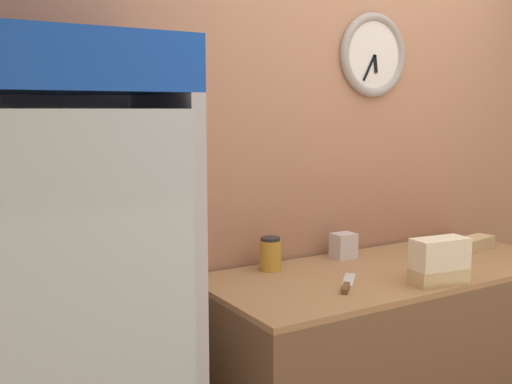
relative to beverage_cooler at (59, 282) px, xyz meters
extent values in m
cube|color=#AD7A5B|center=(1.45, 0.32, 0.36)|extent=(5.20, 0.06, 2.70)
torus|color=gray|center=(1.64, 0.28, 0.86)|extent=(0.42, 0.04, 0.42)
cylinder|color=white|center=(1.64, 0.28, 0.86)|extent=(0.34, 0.01, 0.34)
cube|color=black|center=(1.65, 0.27, 0.81)|extent=(0.03, 0.01, 0.09)
cube|color=black|center=(1.60, 0.27, 0.79)|extent=(0.08, 0.01, 0.13)
cube|color=brown|center=(1.45, -0.09, -0.57)|extent=(1.74, 0.73, 0.84)
cube|color=#9E754C|center=(1.45, -0.09, -0.14)|extent=(1.74, 0.73, 0.02)
cube|color=#B2B7BC|center=(0.00, 0.25, -0.18)|extent=(0.78, 0.04, 1.63)
cube|color=#B2B7BC|center=(0.37, -0.04, -0.18)|extent=(0.05, 0.63, 1.63)
cube|color=white|center=(0.00, 0.22, -0.18)|extent=(0.68, 0.02, 1.53)
cube|color=silver|center=(0.00, -0.36, -0.18)|extent=(0.68, 0.01, 1.53)
cube|color=blue|center=(0.00, -0.07, 0.73)|extent=(0.78, 0.56, 0.18)
cube|color=silver|center=(0.00, -0.06, -0.31)|extent=(0.66, 0.51, 0.01)
cube|color=silver|center=(0.00, -0.06, -0.02)|extent=(0.66, 0.51, 0.01)
cube|color=silver|center=(0.00, -0.06, 0.27)|extent=(0.66, 0.51, 0.01)
cylinder|color=#2D6B38|center=(0.05, -0.27, 0.36)|extent=(0.08, 0.08, 0.18)
cylinder|color=#2D6B38|center=(0.05, -0.27, 0.49)|extent=(0.03, 0.03, 0.08)
cylinder|color=gold|center=(-0.21, -0.28, 0.07)|extent=(0.06, 0.06, 0.16)
cylinder|color=gold|center=(-0.21, -0.28, 0.18)|extent=(0.02, 0.02, 0.07)
cylinder|color=gold|center=(-0.05, -0.27, -0.22)|extent=(0.07, 0.07, 0.17)
cylinder|color=gold|center=(-0.05, -0.27, -0.10)|extent=(0.03, 0.03, 0.07)
cylinder|color=#B2BCCC|center=(-0.04, -0.27, 0.36)|extent=(0.08, 0.08, 0.17)
cylinder|color=#B2BCCC|center=(-0.04, -0.27, 0.48)|extent=(0.03, 0.03, 0.07)
cube|color=tan|center=(1.44, -0.38, -0.10)|extent=(0.25, 0.14, 0.06)
cube|color=beige|center=(1.44, -0.38, -0.03)|extent=(0.25, 0.14, 0.06)
cube|color=beige|center=(1.44, -0.38, 0.03)|extent=(0.25, 0.14, 0.06)
cube|color=tan|center=(2.07, -0.04, -0.10)|extent=(0.25, 0.14, 0.06)
cube|color=silver|center=(1.15, -0.15, -0.13)|extent=(0.17, 0.17, 0.00)
cube|color=brown|center=(1.05, -0.26, -0.12)|extent=(0.10, 0.10, 0.02)
cylinder|color=gold|center=(0.96, 0.16, -0.06)|extent=(0.10, 0.10, 0.14)
cylinder|color=#262628|center=(0.96, 0.16, 0.01)|extent=(0.09, 0.09, 0.01)
cube|color=silver|center=(1.39, 0.17, -0.07)|extent=(0.11, 0.09, 0.12)
camera|label=1|loc=(-0.44, -2.05, 0.59)|focal=42.00mm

